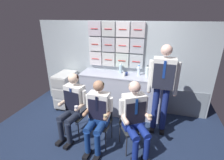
# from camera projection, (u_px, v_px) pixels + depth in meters

# --- Properties ---
(ground) EXTENTS (4.80, 4.80, 0.04)m
(ground) POSITION_uv_depth(u_px,v_px,m) (103.00, 141.00, 3.21)
(ground) COLOR #1B2842
(galley_bulkhead) EXTENTS (4.20, 0.14, 2.15)m
(galley_bulkhead) POSITION_uv_depth(u_px,v_px,m) (120.00, 66.00, 4.03)
(galley_bulkhead) COLOR #A5B1B9
(galley_bulkhead) RESTS_ON ground
(galley_counter) EXTENTS (1.92, 0.53, 0.98)m
(galley_counter) POSITION_uv_depth(u_px,v_px,m) (121.00, 94.00, 3.97)
(galley_counter) COLOR #B1B5C8
(galley_counter) RESTS_ON ground
(service_trolley) EXTENTS (0.40, 0.65, 0.91)m
(service_trolley) POSITION_uv_depth(u_px,v_px,m) (66.00, 89.00, 4.25)
(service_trolley) COLOR black
(service_trolley) RESTS_ON ground
(folding_chair_left) EXTENTS (0.47, 0.47, 0.84)m
(folding_chair_left) POSITION_uv_depth(u_px,v_px,m) (79.00, 108.00, 3.32)
(folding_chair_left) COLOR #2D2D33
(folding_chair_left) RESTS_ON ground
(crew_member_left) EXTENTS (0.52, 0.67, 1.29)m
(crew_member_left) POSITION_uv_depth(u_px,v_px,m) (73.00, 104.00, 3.12)
(crew_member_left) COLOR black
(crew_member_left) RESTS_ON ground
(folding_chair_center) EXTENTS (0.41, 0.41, 0.84)m
(folding_chair_center) POSITION_uv_depth(u_px,v_px,m) (101.00, 116.00, 3.06)
(folding_chair_center) COLOR #2D2D33
(folding_chair_center) RESTS_ON ground
(crew_member_center) EXTENTS (0.50, 0.61, 1.26)m
(crew_member_center) POSITION_uv_depth(u_px,v_px,m) (98.00, 113.00, 2.85)
(crew_member_center) COLOR black
(crew_member_center) RESTS_ON ground
(folding_chair_right) EXTENTS (0.55, 0.55, 0.84)m
(folding_chair_right) POSITION_uv_depth(u_px,v_px,m) (131.00, 120.00, 2.95)
(folding_chair_right) COLOR #2D2D33
(folding_chair_right) RESTS_ON ground
(crew_member_right) EXTENTS (0.62, 0.70, 1.29)m
(crew_member_right) POSITION_uv_depth(u_px,v_px,m) (135.00, 115.00, 2.74)
(crew_member_right) COLOR black
(crew_member_right) RESTS_ON ground
(crew_member_standing) EXTENTS (0.56, 0.27, 1.80)m
(crew_member_standing) POSITION_uv_depth(u_px,v_px,m) (163.00, 82.00, 3.10)
(crew_member_standing) COLOR black
(crew_member_standing) RESTS_ON ground
(sparkling_bottle_green) EXTENTS (0.07, 0.07, 0.24)m
(sparkling_bottle_green) POSITION_uv_depth(u_px,v_px,m) (121.00, 68.00, 3.88)
(sparkling_bottle_green) COLOR silver
(sparkling_bottle_green) RESTS_ON galley_counter
(water_bottle_blue_cap) EXTENTS (0.08, 0.08, 0.26)m
(water_bottle_blue_cap) POSITION_uv_depth(u_px,v_px,m) (147.00, 72.00, 3.63)
(water_bottle_blue_cap) COLOR silver
(water_bottle_blue_cap) RESTS_ON galley_counter
(water_bottle_clear) EXTENTS (0.07, 0.07, 0.23)m
(water_bottle_clear) POSITION_uv_depth(u_px,v_px,m) (139.00, 71.00, 3.74)
(water_bottle_clear) COLOR silver
(water_bottle_clear) RESTS_ON galley_counter
(paper_cup_blue) EXTENTS (0.06, 0.06, 0.08)m
(paper_cup_blue) POSITION_uv_depth(u_px,v_px,m) (124.00, 74.00, 3.70)
(paper_cup_blue) COLOR white
(paper_cup_blue) RESTS_ON galley_counter
(paper_cup_tan) EXTENTS (0.06, 0.06, 0.08)m
(paper_cup_tan) POSITION_uv_depth(u_px,v_px,m) (127.00, 74.00, 3.75)
(paper_cup_tan) COLOR navy
(paper_cup_tan) RESTS_ON galley_counter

